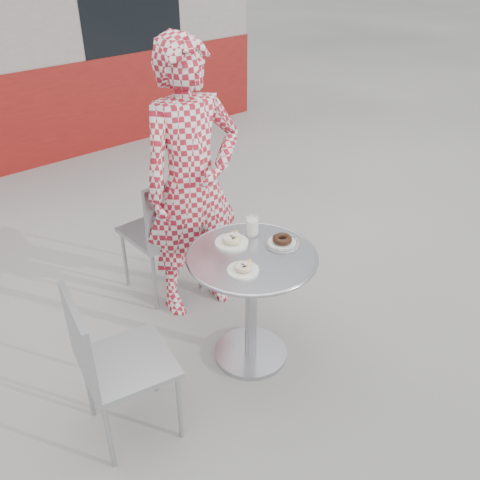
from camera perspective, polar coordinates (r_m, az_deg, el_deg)
ground at (r=3.41m, az=1.21°, el=-11.72°), size 60.00×60.00×0.00m
bistro_table at (r=3.02m, az=1.24°, el=-4.45°), size 0.73×0.73×0.74m
chair_far at (r=3.79m, az=-8.26°, el=-1.56°), size 0.45×0.46×0.92m
chair_left at (r=2.87m, az=-11.75°, el=-15.37°), size 0.50×0.50×0.89m
seated_person at (r=3.34m, az=-5.12°, el=5.95°), size 0.71×0.51×1.80m
plate_far at (r=3.01m, az=-0.88°, el=-0.02°), size 0.19×0.19×0.05m
plate_near at (r=2.78m, az=0.36°, el=-3.02°), size 0.17×0.17×0.04m
plate_checker at (r=3.02m, az=4.51°, el=-0.16°), size 0.19×0.19×0.05m
milk_cup at (r=3.07m, az=1.33°, el=1.44°), size 0.07×0.07×0.12m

